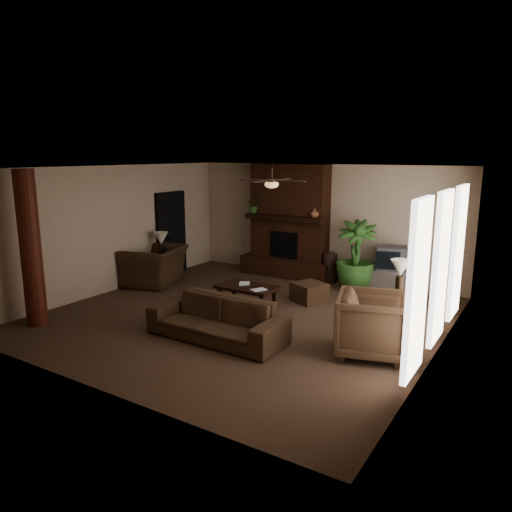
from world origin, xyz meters
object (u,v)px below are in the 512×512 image
Objects in this scene: sofa at (217,313)px; armchair_left at (155,260)px; armchair_right at (373,322)px; tv_stand at (388,280)px; side_table_right at (399,311)px; coffee_table at (247,288)px; lamp_left at (161,240)px; lamp_right at (400,271)px; log_column at (31,249)px; floor_vase at (330,265)px; side_table_left at (162,270)px; floor_plant at (355,271)px; ottoman at (309,292)px.

sofa is 3.88m from armchair_left.
armchair_right is 3.76m from tv_stand.
side_table_right is (5.70, 0.27, -0.32)m from armchair_left.
armchair_right is at bearing -19.00° from coffee_table.
lamp_left and lamp_right have the same top height.
sofa reaches higher than side_table_right.
side_table_right is (5.59, 3.45, -1.12)m from log_column.
log_column is at bearing -86.74° from lamp_left.
floor_vase is (0.13, 4.37, -0.03)m from sofa.
sofa is at bearing -91.69° from floor_vase.
tv_stand is 5.36m from side_table_left.
coffee_table is 2.69m from floor_plant.
armchair_left is 2.11× the size of lamp_left.
lamp_right is at bearing -82.91° from tv_stand.
side_table_left is at bearing 176.36° from armchair_left.
ottoman is at bearing -110.64° from floor_plant.
ottoman is at bearing 45.35° from coffee_table.
sofa is 2.53m from armchair_right.
armchair_right is at bearing -65.15° from floor_plant.
floor_plant is at bearing 57.71° from coffee_table.
lamp_left is at bearing 145.64° from sofa.
sofa is 1.48× the size of floor_plant.
ottoman is at bearing 169.40° from lamp_right.
armchair_right reaches higher than coffee_table.
lamp_right is (5.74, 0.02, 0.73)m from side_table_left.
sofa is 1.83m from coffee_table.
tv_stand reaches higher than ottoman.
armchair_right reaches higher than tv_stand.
floor_vase is 1.40× the size of side_table_left.
tv_stand is 1.31× the size of lamp_right.
lamp_left is at bearing -150.06° from floor_vase.
armchair_left is 3.79m from ottoman.
lamp_left is 5.83m from side_table_right.
side_table_right is at bearing -42.85° from floor_vase.
floor_vase is at bearing 59.00° from log_column.
log_column is at bearing 91.53° from armchair_right.
armchair_left reaches higher than tv_stand.
armchair_left is (-0.11, 3.18, -0.80)m from log_column.
lamp_right is (-0.06, 1.60, 0.46)m from armchair_right.
log_column reaches higher than ottoman.
log_column is 7.40m from tv_stand.
side_table_right is at bearing 10.23° from coffee_table.
floor_vase is at bearing 15.00° from armchair_right.
ottoman is 3.90m from lamp_left.
armchair_right is (5.73, -1.28, -0.06)m from armchair_left.
log_column is at bearing -144.93° from tv_stand.
floor_vase is 3.07m from lamp_right.
sofa is at bearing -34.29° from side_table_left.
side_table_right reaches higher than ottoman.
armchair_right is 4.30m from floor_vase.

